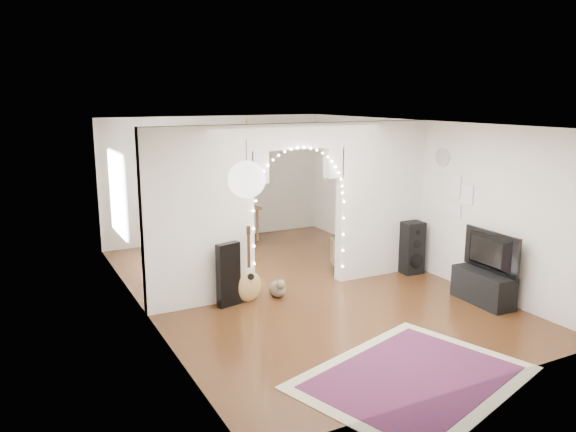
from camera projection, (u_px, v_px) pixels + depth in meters
name	position (u px, v px, depth m)	size (l,w,h in m)	color
floor	(297.00, 287.00, 9.32)	(7.50, 7.50, 0.00)	black
ceiling	(297.00, 123.00, 8.76)	(5.00, 7.50, 0.02)	white
wall_back	(216.00, 178.00, 12.29)	(5.00, 0.02, 2.70)	silver
wall_front	(469.00, 270.00, 5.79)	(5.00, 0.02, 2.70)	silver
wall_left	(141.00, 224.00, 7.91)	(0.02, 7.50, 2.70)	silver
wall_right	(418.00, 195.00, 10.17)	(0.02, 7.50, 2.70)	silver
divider_wall	(297.00, 203.00, 9.02)	(5.00, 0.20, 2.70)	silver
fairy_lights	(301.00, 197.00, 8.89)	(1.64, 0.04, 1.60)	#FFEABF
window	(118.00, 194.00, 9.46)	(0.04, 1.20, 1.40)	white
wall_clock	(443.00, 157.00, 9.48)	(0.31, 0.31, 0.03)	white
picture_frames	(458.00, 196.00, 9.26)	(0.02, 0.50, 0.70)	white
paper_lantern	(247.00, 180.00, 5.91)	(0.40, 0.40, 0.40)	white
ceiling_fan	(247.00, 135.00, 10.56)	(1.10, 1.10, 0.30)	gold
area_rug	(414.00, 377.00, 6.32)	(2.54, 1.90, 0.02)	maroon
guitar_case	(228.00, 275.00, 8.42)	(0.37, 0.12, 0.98)	black
acoustic_guitar	(249.00, 274.00, 8.58)	(0.43, 0.29, 1.02)	#AF8646
tabby_cat	(278.00, 288.00, 8.84)	(0.26, 0.54, 0.35)	brown
floor_speaker	(412.00, 248.00, 10.00)	(0.39, 0.35, 0.94)	black
media_console	(483.00, 287.00, 8.58)	(0.40, 1.00, 0.50)	black
tv	(486.00, 252.00, 8.46)	(1.07, 0.14, 0.62)	black
bookcase	(200.00, 218.00, 11.35)	(1.35, 0.34, 1.39)	beige
dining_table	(229.00, 211.00, 12.10)	(1.33, 1.02, 0.76)	brown
flower_vase	(229.00, 204.00, 12.06)	(0.18, 0.18, 0.19)	white
dining_chair_left	(189.00, 248.00, 10.71)	(0.58, 0.60, 0.55)	brown
dining_chair_right	(350.00, 254.00, 10.25)	(0.61, 0.62, 0.57)	brown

